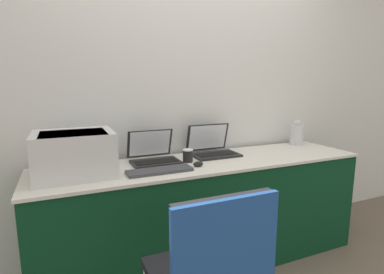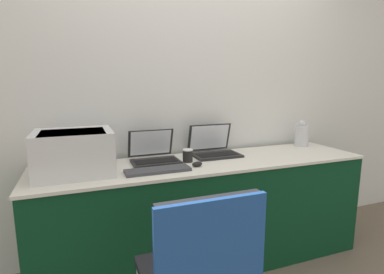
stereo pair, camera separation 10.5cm
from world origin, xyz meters
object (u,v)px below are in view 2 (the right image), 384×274
object	(u,v)px
laptop_right	(214,148)
printer	(74,151)
mouse	(197,164)
coffee_cup	(188,156)
laptop_left	(154,155)
chair	(200,271)
metal_pitcher	(302,135)
external_keyboard	(158,170)

from	to	relation	value
laptop_right	printer	bearing A→B (deg)	-172.08
mouse	coffee_cup	bearing A→B (deg)	97.08
laptop_left	coffee_cup	xyz separation A→B (m)	(0.22, -0.10, -0.00)
chair	coffee_cup	bearing A→B (deg)	72.83
laptop_left	metal_pitcher	distance (m)	1.38
printer	laptop_right	xyz separation A→B (m)	(1.02, 0.14, -0.09)
metal_pitcher	printer	bearing A→B (deg)	-174.78
chair	external_keyboard	bearing A→B (deg)	88.24
laptop_left	laptop_right	xyz separation A→B (m)	(0.49, 0.03, 0.00)
laptop_left	metal_pitcher	bearing A→B (deg)	2.52
printer	mouse	size ratio (longest dim) A/B	6.29
laptop_left	coffee_cup	size ratio (longest dim) A/B	3.60
laptop_left	external_keyboard	size ratio (longest dim) A/B	0.80
external_keyboard	chair	xyz separation A→B (m)	(-0.02, -0.77, -0.22)
mouse	metal_pitcher	xyz separation A→B (m)	(1.14, 0.30, 0.09)
printer	chair	distance (m)	1.09
mouse	chair	bearing A→B (deg)	-111.11
laptop_left	chair	distance (m)	1.06
coffee_cup	chair	xyz separation A→B (m)	(-0.29, -0.93, -0.26)
mouse	chair	world-z (taller)	chair
laptop_left	mouse	world-z (taller)	laptop_left
external_keyboard	metal_pitcher	world-z (taller)	metal_pitcher
printer	mouse	distance (m)	0.79
coffee_cup	chair	size ratio (longest dim) A/B	0.10
laptop_left	metal_pitcher	xyz separation A→B (m)	(1.38, 0.06, 0.05)
printer	metal_pitcher	world-z (taller)	printer
metal_pitcher	mouse	bearing A→B (deg)	-165.14
laptop_right	metal_pitcher	world-z (taller)	laptop_right
external_keyboard	coffee_cup	xyz separation A→B (m)	(0.26, 0.16, 0.04)
external_keyboard	chair	distance (m)	0.80
external_keyboard	metal_pitcher	size ratio (longest dim) A/B	1.80
printer	laptop_left	bearing A→B (deg)	12.09
external_keyboard	metal_pitcher	distance (m)	1.46
laptop_right	mouse	size ratio (longest dim) A/B	4.89
printer	laptop_right	world-z (taller)	printer
external_keyboard	metal_pitcher	xyz separation A→B (m)	(1.42, 0.32, 0.09)
printer	metal_pitcher	bearing A→B (deg)	5.22
printer	chair	xyz separation A→B (m)	(0.47, -0.91, -0.36)
external_keyboard	mouse	xyz separation A→B (m)	(0.28, 0.02, 0.01)
external_keyboard	laptop_left	bearing A→B (deg)	81.60
chair	printer	bearing A→B (deg)	117.25
laptop_right	external_keyboard	size ratio (longest dim) A/B	0.86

